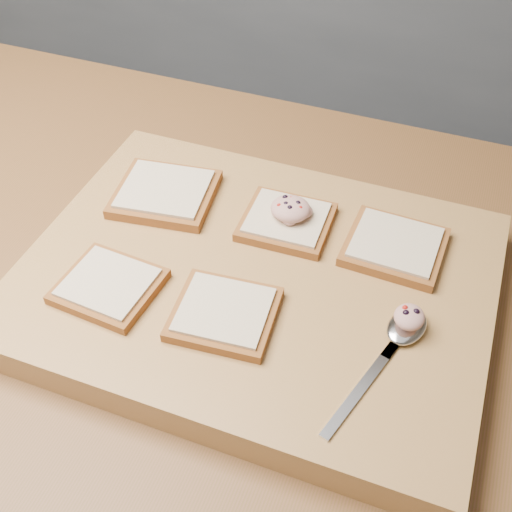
% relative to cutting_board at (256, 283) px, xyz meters
% --- Properties ---
extents(island_counter, '(2.00, 0.80, 0.90)m').
position_rel_cutting_board_xyz_m(island_counter, '(-0.11, 0.04, -0.47)').
color(island_counter, slate).
rests_on(island_counter, ground).
extents(back_counter, '(3.60, 0.62, 0.94)m').
position_rel_cutting_board_xyz_m(back_counter, '(-0.11, 1.47, -0.45)').
color(back_counter, slate).
rests_on(back_counter, ground).
extents(cutting_board, '(0.56, 0.43, 0.04)m').
position_rel_cutting_board_xyz_m(cutting_board, '(0.00, 0.00, 0.00)').
color(cutting_board, '#AD814A').
rests_on(cutting_board, island_counter).
extents(bread_far_left, '(0.14, 0.14, 0.02)m').
position_rel_cutting_board_xyz_m(bread_far_left, '(-0.16, 0.08, 0.03)').
color(bread_far_left, brown).
rests_on(bread_far_left, cutting_board).
extents(bread_far_center, '(0.11, 0.11, 0.02)m').
position_rel_cutting_board_xyz_m(bread_far_center, '(0.01, 0.09, 0.03)').
color(bread_far_center, brown).
rests_on(bread_far_center, cutting_board).
extents(bread_far_right, '(0.12, 0.11, 0.02)m').
position_rel_cutting_board_xyz_m(bread_far_right, '(0.15, 0.09, 0.03)').
color(bread_far_right, brown).
rests_on(bread_far_right, cutting_board).
extents(bread_near_left, '(0.12, 0.11, 0.02)m').
position_rel_cutting_board_xyz_m(bread_near_left, '(-0.15, -0.09, 0.03)').
color(bread_near_left, brown).
rests_on(bread_near_left, cutting_board).
extents(bread_near_center, '(0.12, 0.11, 0.02)m').
position_rel_cutting_board_xyz_m(bread_near_center, '(-0.01, -0.08, 0.03)').
color(bread_near_center, brown).
rests_on(bread_near_center, cutting_board).
extents(tuna_salad_dollop, '(0.05, 0.05, 0.02)m').
position_rel_cutting_board_xyz_m(tuna_salad_dollop, '(0.01, 0.09, 0.05)').
color(tuna_salad_dollop, tan).
rests_on(tuna_salad_dollop, bread_far_center).
extents(spoon, '(0.08, 0.20, 0.01)m').
position_rel_cutting_board_xyz_m(spoon, '(0.18, -0.04, 0.03)').
color(spoon, silver).
rests_on(spoon, cutting_board).
extents(spoon_salad, '(0.03, 0.04, 0.02)m').
position_rel_cutting_board_xyz_m(spoon_salad, '(0.19, -0.03, 0.05)').
color(spoon_salad, tan).
rests_on(spoon_salad, spoon).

